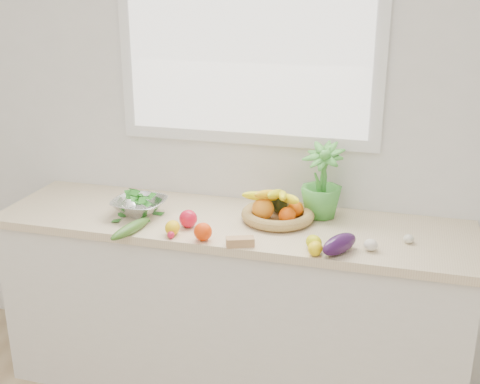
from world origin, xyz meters
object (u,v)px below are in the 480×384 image
(apple, at_px, (188,219))
(potted_herb, at_px, (322,180))
(eggplant, at_px, (339,244))
(cucumber, at_px, (131,229))
(fruit_basket, at_px, (277,210))
(colander_with_spinach, at_px, (139,203))

(apple, bearing_deg, potted_herb, 27.48)
(eggplant, distance_m, cucumber, 0.92)
(cucumber, height_order, fruit_basket, fruit_basket)
(cucumber, distance_m, potted_herb, 0.91)
(fruit_basket, xyz_separation_m, colander_with_spinach, (-0.65, -0.11, 0.01))
(colander_with_spinach, bearing_deg, cucumber, -75.76)
(apple, xyz_separation_m, cucumber, (-0.22, -0.14, -0.02))
(cucumber, relative_size, potted_herb, 0.76)
(eggplant, bearing_deg, cucumber, -177.09)
(apple, relative_size, fruit_basket, 0.22)
(eggplant, bearing_deg, potted_herb, 109.23)
(eggplant, xyz_separation_m, fruit_basket, (-0.32, 0.28, 0.01))
(eggplant, distance_m, colander_with_spinach, 0.99)
(potted_herb, height_order, fruit_basket, potted_herb)
(potted_herb, relative_size, fruit_basket, 0.94)
(fruit_basket, distance_m, colander_with_spinach, 0.66)
(apple, distance_m, eggplant, 0.70)
(apple, height_order, cucumber, apple)
(apple, height_order, colander_with_spinach, colander_with_spinach)
(eggplant, height_order, cucumber, eggplant)
(fruit_basket, bearing_deg, cucumber, -150.85)
(potted_herb, distance_m, fruit_basket, 0.25)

